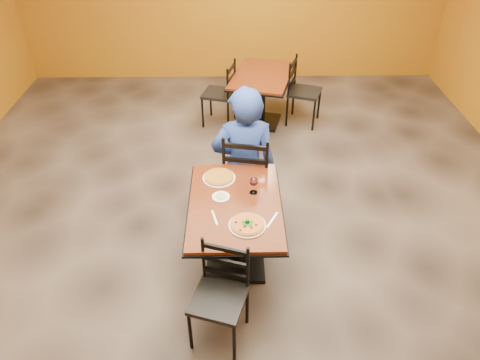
{
  "coord_description": "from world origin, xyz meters",
  "views": [
    {
      "loc": [
        -0.0,
        -3.52,
        3.21
      ],
      "look_at": [
        0.05,
        -0.3,
        0.85
      ],
      "focal_mm": 33.28,
      "sensor_mm": 36.0,
      "label": 1
    }
  ],
  "objects_px": {
    "pizza_main": "(247,224)",
    "table_second": "(262,88)",
    "chair_main_near": "(219,300)",
    "chair_main_far": "(248,172)",
    "chair_second_right": "(305,92)",
    "chair_second_left": "(219,94)",
    "plate_far": "(219,178)",
    "wine_glass": "(254,185)",
    "pizza_far": "(219,177)",
    "table_main": "(235,219)",
    "plate_main": "(247,225)",
    "side_plate": "(221,197)",
    "diner": "(244,151)"
  },
  "relations": [
    {
      "from": "pizza_far",
      "to": "table_second",
      "type": "bearing_deg",
      "value": 77.43
    },
    {
      "from": "diner",
      "to": "pizza_main",
      "type": "relative_size",
      "value": 5.1
    },
    {
      "from": "chair_main_near",
      "to": "chair_second_left",
      "type": "bearing_deg",
      "value": 108.78
    },
    {
      "from": "table_second",
      "to": "chair_second_right",
      "type": "bearing_deg",
      "value": 0.0
    },
    {
      "from": "chair_main_near",
      "to": "chair_second_left",
      "type": "distance_m",
      "value": 3.61
    },
    {
      "from": "pizza_main",
      "to": "chair_second_right",
      "type": "bearing_deg",
      "value": 73.68
    },
    {
      "from": "chair_main_near",
      "to": "pizza_far",
      "type": "relative_size",
      "value": 3.15
    },
    {
      "from": "plate_main",
      "to": "side_plate",
      "type": "height_order",
      "value": "same"
    },
    {
      "from": "pizza_main",
      "to": "pizza_far",
      "type": "distance_m",
      "value": 0.71
    },
    {
      "from": "table_main",
      "to": "plate_main",
      "type": "xyz_separation_m",
      "value": [
        0.1,
        -0.3,
        0.2
      ]
    },
    {
      "from": "table_second",
      "to": "pizza_main",
      "type": "bearing_deg",
      "value": -95.47
    },
    {
      "from": "plate_far",
      "to": "wine_glass",
      "type": "relative_size",
      "value": 1.72
    },
    {
      "from": "chair_main_near",
      "to": "pizza_main",
      "type": "distance_m",
      "value": 0.64
    },
    {
      "from": "chair_main_near",
      "to": "chair_main_far",
      "type": "bearing_deg",
      "value": 97.73
    },
    {
      "from": "chair_second_right",
      "to": "pizza_main",
      "type": "bearing_deg",
      "value": -176.56
    },
    {
      "from": "chair_main_far",
      "to": "plate_far",
      "type": "height_order",
      "value": "chair_main_far"
    },
    {
      "from": "diner",
      "to": "wine_glass",
      "type": "relative_size",
      "value": 8.04
    },
    {
      "from": "chair_main_near",
      "to": "plate_far",
      "type": "height_order",
      "value": "chair_main_near"
    },
    {
      "from": "chair_second_left",
      "to": "chair_main_near",
      "type": "bearing_deg",
      "value": 16.86
    },
    {
      "from": "table_second",
      "to": "plate_far",
      "type": "bearing_deg",
      "value": -102.57
    },
    {
      "from": "table_second",
      "to": "diner",
      "type": "distance_m",
      "value": 1.96
    },
    {
      "from": "chair_main_far",
      "to": "pizza_main",
      "type": "xyz_separation_m",
      "value": [
        -0.04,
        -1.09,
        0.25
      ]
    },
    {
      "from": "chair_second_left",
      "to": "plate_far",
      "type": "xyz_separation_m",
      "value": [
        0.07,
        -2.44,
        0.29
      ]
    },
    {
      "from": "chair_second_right",
      "to": "chair_second_left",
      "type": "bearing_deg",
      "value": 109.77
    },
    {
      "from": "chair_second_right",
      "to": "pizza_far",
      "type": "distance_m",
      "value": 2.72
    },
    {
      "from": "table_second",
      "to": "chair_second_left",
      "type": "relative_size",
      "value": 1.42
    },
    {
      "from": "table_main",
      "to": "wine_glass",
      "type": "distance_m",
      "value": 0.36
    },
    {
      "from": "chair_second_left",
      "to": "plate_main",
      "type": "height_order",
      "value": "chair_second_left"
    },
    {
      "from": "chair_second_left",
      "to": "chair_second_right",
      "type": "xyz_separation_m",
      "value": [
        1.22,
        0.0,
        0.01
      ]
    },
    {
      "from": "table_main",
      "to": "pizza_far",
      "type": "bearing_deg",
      "value": 112.06
    },
    {
      "from": "table_main",
      "to": "diner",
      "type": "relative_size",
      "value": 0.85
    },
    {
      "from": "table_main",
      "to": "table_second",
      "type": "xyz_separation_m",
      "value": [
        0.4,
        2.81,
        -0.0
      ]
    },
    {
      "from": "pizza_main",
      "to": "chair_main_near",
      "type": "bearing_deg",
      "value": -114.91
    },
    {
      "from": "table_main",
      "to": "plate_far",
      "type": "height_order",
      "value": "plate_far"
    },
    {
      "from": "pizza_main",
      "to": "plate_far",
      "type": "bearing_deg",
      "value": 110.35
    },
    {
      "from": "chair_second_right",
      "to": "side_plate",
      "type": "xyz_separation_m",
      "value": [
        -1.13,
        -2.73,
        0.28
      ]
    },
    {
      "from": "chair_second_left",
      "to": "diner",
      "type": "xyz_separation_m",
      "value": [
        0.32,
        -1.93,
        0.26
      ]
    },
    {
      "from": "pizza_far",
      "to": "side_plate",
      "type": "bearing_deg",
      "value": -85.32
    },
    {
      "from": "pizza_far",
      "to": "wine_glass",
      "type": "bearing_deg",
      "value": -35.13
    },
    {
      "from": "wine_glass",
      "to": "chair_main_far",
      "type": "bearing_deg",
      "value": 92.45
    },
    {
      "from": "diner",
      "to": "plate_far",
      "type": "distance_m",
      "value": 0.57
    },
    {
      "from": "plate_main",
      "to": "wine_glass",
      "type": "xyz_separation_m",
      "value": [
        0.07,
        0.44,
        0.08
      ]
    },
    {
      "from": "chair_main_near",
      "to": "chair_second_right",
      "type": "bearing_deg",
      "value": 89.91
    },
    {
      "from": "chair_main_far",
      "to": "diner",
      "type": "relative_size",
      "value": 0.72
    },
    {
      "from": "pizza_main",
      "to": "table_second",
      "type": "bearing_deg",
      "value": 84.53
    },
    {
      "from": "side_plate",
      "to": "table_second",
      "type": "bearing_deg",
      "value": 79.18
    },
    {
      "from": "table_main",
      "to": "diner",
      "type": "distance_m",
      "value": 0.9
    },
    {
      "from": "table_main",
      "to": "chair_main_near",
      "type": "height_order",
      "value": "chair_main_near"
    },
    {
      "from": "plate_main",
      "to": "wine_glass",
      "type": "relative_size",
      "value": 1.72
    },
    {
      "from": "plate_main",
      "to": "side_plate",
      "type": "xyz_separation_m",
      "value": [
        -0.22,
        0.38,
        0.0
      ]
    }
  ]
}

